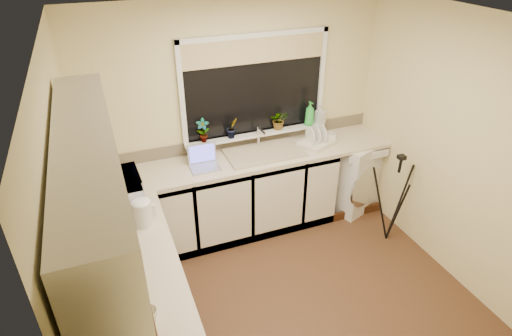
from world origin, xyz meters
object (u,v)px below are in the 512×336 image
Objects in this scene: microwave at (121,194)px; soap_bottle_green at (310,114)px; steel_jar at (143,307)px; plant_b at (232,128)px; plant_d at (279,120)px; washing_machine at (350,172)px; laptop at (204,161)px; soap_bottle_clear at (320,114)px; plant_a at (203,131)px; cup_back at (331,138)px; cup_left at (150,316)px; dish_rack at (317,143)px; kettle at (142,213)px; tripod at (394,199)px.

soap_bottle_green is at bearing -75.07° from microwave.
plant_b is at bearing 56.97° from steel_jar.
washing_machine is at bearing -15.04° from plant_d.
laptop is 1.08× the size of soap_bottle_green.
soap_bottle_green reaches higher than soap_bottle_clear.
washing_machine is at bearing -7.29° from plant_a.
plant_d reaches higher than cup_back.
cup_left is at bearing -138.81° from soap_bottle_clear.
kettle is at bearing 177.48° from dish_rack.
tripod is at bearing -48.23° from plant_d.
cup_left is at bearing -137.10° from soap_bottle_green.
dish_rack is 3.37× the size of steel_jar.
laptop reaches higher than cup_back.
plant_d is (0.93, 0.25, 0.20)m from laptop.
kettle is 0.32m from microwave.
plant_d is 1.02× the size of soap_bottle_clear.
soap_bottle_clear is (0.14, 0.01, -0.03)m from soap_bottle_green.
soap_bottle_clear is at bearing -0.36° from plant_a.
plant_a is (-1.21, 0.25, 0.25)m from dish_rack.
plant_b reaches higher than plant_d.
soap_bottle_clear is (1.36, -0.01, -0.02)m from plant_a.
microwave is 1.30m from cup_left.
plant_b is at bearing 41.58° from kettle.
plant_d is at bearing 16.54° from laptop.
laptop reaches higher than washing_machine.
tripod is at bearing -108.54° from washing_machine.
steel_jar is 1.04× the size of cup_left.
steel_jar is at bearing -176.51° from tripod.
plant_d is (-0.35, 0.26, 0.23)m from dish_rack.
soap_bottle_green reaches higher than microwave.
cup_left is at bearing 178.38° from microwave.
washing_machine is 8.24× the size of cup_left.
plant_d reaches higher than kettle.
cup_back reaches higher than dish_rack.
plant_d is 2.04× the size of cup_left.
laptop reaches higher than tripod.
cup_left is at bearing -96.38° from kettle.
soap_bottle_clear is 1.71× the size of cup_back.
soap_bottle_green is (-0.50, 0.20, 0.75)m from washing_machine.
steel_jar is 0.40× the size of soap_bottle_green.
kettle is at bearing 81.28° from steel_jar.
cup_back is at bearing 158.51° from washing_machine.
laptop is 0.29× the size of tripod.
washing_machine is 3.43× the size of plant_a.
steel_jar is at bearing -132.93° from plant_d.
tripod is at bearing -98.80° from microwave.
plant_d reaches higher than steel_jar.
microwave is 1.89× the size of soap_bottle_green.
kettle is at bearing -132.03° from laptop.
steel_jar is 2.27m from plant_b.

